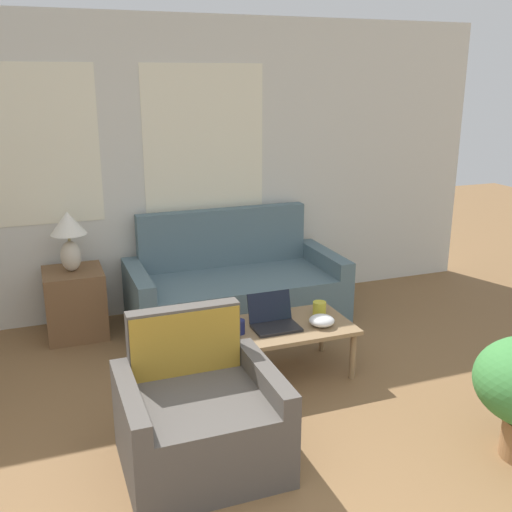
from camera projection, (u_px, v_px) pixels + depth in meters
name	position (u px, v px, depth m)	size (l,w,h in m)	color
wall_back	(132.00, 171.00, 5.19)	(6.85, 0.06, 2.60)	silver
couch	(234.00, 289.00, 5.34)	(1.86, 0.88, 0.94)	slate
armchair	(199.00, 419.00, 3.33)	(0.85, 0.76, 0.83)	#514C47
side_table	(75.00, 303.00, 4.98)	(0.48, 0.48, 0.56)	brown
table_lamp	(69.00, 233.00, 4.80)	(0.29, 0.29, 0.49)	beige
coffee_table	(280.00, 331.00, 4.28)	(1.03, 0.59, 0.38)	#8E704C
laptop	(274.00, 320.00, 4.24)	(0.32, 0.27, 0.23)	black
cup_navy	(227.00, 333.00, 4.04)	(0.09, 0.09, 0.10)	#191E4C
cup_yellow	(239.00, 327.00, 4.13)	(0.09, 0.09, 0.10)	#191E4C
cup_white	(319.00, 308.00, 4.45)	(0.10, 0.10, 0.10)	gold
snack_bowl	(322.00, 321.00, 4.27)	(0.18, 0.18, 0.08)	white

